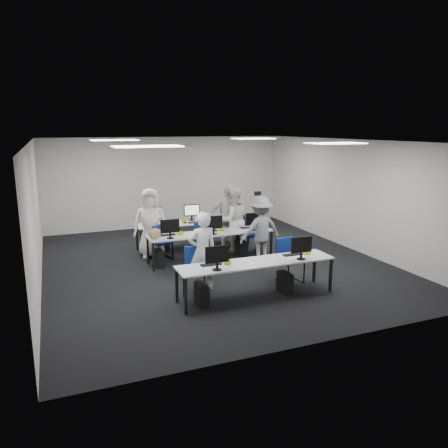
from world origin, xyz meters
name	(u,v)px	position (x,y,z in m)	size (l,w,h in m)	color
room	(214,204)	(0.00, 0.00, 1.50)	(9.00, 9.02, 3.00)	black
ceiling_panels	(213,141)	(0.00, 0.00, 2.98)	(5.20, 4.60, 0.02)	white
desk_front	(257,264)	(0.00, -2.40, 0.68)	(3.20, 0.70, 0.73)	silver
desk_mid	(211,235)	(0.00, 0.20, 0.68)	(3.20, 0.70, 0.73)	silver
desk_back	(194,223)	(0.00, 1.60, 0.68)	(3.20, 0.70, 0.73)	silver
equipment_front	(248,281)	(-0.19, -2.42, 0.36)	(2.51, 0.41, 1.19)	#0D42AE
equipment_mid	(204,248)	(-0.19, 0.18, 0.36)	(2.91, 0.41, 1.19)	white
equipment_back	(200,234)	(0.19, 1.62, 0.36)	(2.91, 0.41, 1.19)	white
chair_0	(195,279)	(-1.07, -1.73, 0.29)	(0.60, 0.62, 0.93)	navy
chair_1	(289,269)	(1.05, -1.89, 0.30)	(0.52, 0.56, 0.95)	navy
chair_2	(163,249)	(-1.10, 0.82, 0.27)	(0.46, 0.50, 0.85)	navy
chair_3	(203,246)	(-0.05, 0.70, 0.27)	(0.49, 0.52, 0.86)	navy
chair_4	(248,241)	(1.25, 0.66, 0.28)	(0.56, 0.59, 0.88)	navy
chair_5	(158,247)	(-1.18, 0.99, 0.28)	(0.51, 0.54, 0.88)	navy
chair_6	(203,241)	(0.11, 1.12, 0.28)	(0.52, 0.55, 0.90)	navy
chair_7	(234,238)	(0.97, 1.03, 0.31)	(0.58, 0.61, 0.97)	navy
handbag	(155,234)	(-1.45, 0.10, 0.86)	(0.31, 0.20, 0.26)	#A77C56
student_0	(202,252)	(-0.87, -1.66, 0.83)	(0.60, 0.40, 1.66)	silver
student_1	(233,220)	(0.84, 0.76, 0.87)	(0.85, 0.66, 1.74)	silver
student_2	(151,223)	(-1.32, 1.11, 0.90)	(0.88, 0.57, 1.80)	silver
student_3	(227,217)	(0.77, 1.01, 0.91)	(1.06, 0.44, 1.81)	silver
photographer	(260,230)	(1.08, -0.40, 0.84)	(1.08, 0.62, 1.67)	slate
dslr_camera	(258,193)	(1.07, -0.22, 1.73)	(0.14, 0.18, 0.10)	black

